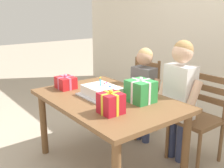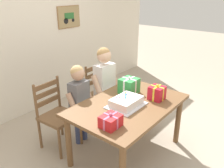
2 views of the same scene
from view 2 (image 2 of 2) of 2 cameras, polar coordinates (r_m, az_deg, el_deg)
The scene contains 11 objects.
ground_plane at distance 3.22m, azimuth 3.61°, elevation -16.26°, with size 20.00×20.00×0.00m, color tan.
back_wall at distance 4.07m, azimuth -19.72°, elevation 11.05°, with size 6.40×0.11×2.60m.
dining_table at distance 2.87m, azimuth 3.91°, elevation -6.37°, with size 1.42×0.94×0.72m.
birthday_cake at distance 2.75m, azimuth 3.50°, elevation -4.41°, with size 0.44×0.34×0.19m.
gift_box_red_large at distance 2.94m, azimuth 10.85°, elevation -2.14°, with size 0.18×0.18×0.20m.
gift_box_beside_cake at distance 2.35m, azimuth -0.33°, elevation -9.00°, with size 0.21×0.18×0.16m.
gift_box_corner_small at distance 3.07m, azimuth 4.15°, elevation -0.44°, with size 0.23×0.21×0.23m.
chair_left at distance 3.18m, azimuth -13.27°, elevation -7.32°, with size 0.44×0.44×0.92m.
chair_right at distance 3.71m, azimuth -2.46°, elevation -2.19°, with size 0.42×0.42×0.92m.
child_older at distance 3.41m, azimuth -1.80°, elevation 0.85°, with size 0.45×0.26×1.25m.
child_younger at distance 3.11m, azimuth -7.95°, elevation -3.21°, with size 0.42×0.25×1.12m.
Camera 2 is at (-2.07, -1.44, 2.00)m, focal length 37.61 mm.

